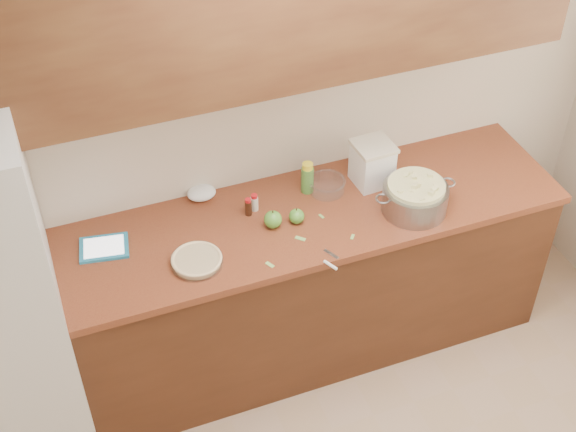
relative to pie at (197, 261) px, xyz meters
name	(u,v)px	position (x,y,z in m)	size (l,w,h in m)	color
room_shell	(463,421)	(0.50, -1.33, 0.36)	(3.60, 3.60, 3.60)	tan
counter_run	(291,285)	(0.50, 0.14, -0.48)	(2.64, 0.68, 0.92)	#4C2715
pie	(197,261)	(0.00, 0.00, 0.00)	(0.23, 0.23, 0.04)	silver
colander	(415,197)	(1.06, -0.01, 0.05)	(0.41, 0.31, 0.15)	gray
flour_canister	(372,163)	(0.96, 0.25, 0.10)	(0.19, 0.19, 0.23)	white
tablet	(104,248)	(-0.36, 0.24, -0.01)	(0.24, 0.20, 0.02)	teal
paring_knife	(331,263)	(0.55, -0.21, -0.01)	(0.08, 0.14, 0.01)	gray
lemon_bottle	(307,178)	(0.64, 0.30, 0.06)	(0.06, 0.06, 0.17)	#4C8C38
cinnamon_shaker	(254,203)	(0.35, 0.25, 0.02)	(0.04, 0.04, 0.09)	beige
vanilla_bottle	(248,207)	(0.32, 0.23, 0.03)	(0.03, 0.03, 0.09)	black
mixing_bowl	(327,185)	(0.73, 0.26, 0.02)	(0.18, 0.18, 0.07)	silver
paper_towel	(202,193)	(0.15, 0.43, 0.01)	(0.14, 0.11, 0.06)	white
apple_left	(273,219)	(0.40, 0.11, 0.02)	(0.08, 0.08, 0.10)	#4D902E
apple_center	(297,216)	(0.51, 0.10, 0.02)	(0.07, 0.07, 0.08)	#4D902E
peel_a	(300,239)	(0.48, -0.01, -0.02)	(0.05, 0.02, 0.00)	#8FC560
peel_b	(321,216)	(0.63, 0.10, -0.02)	(0.03, 0.01, 0.00)	#8FC560
peel_c	(352,237)	(0.71, -0.08, -0.02)	(0.03, 0.01, 0.00)	#8FC560
peel_d	(270,265)	(0.30, -0.12, -0.02)	(0.04, 0.02, 0.00)	#8FC560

